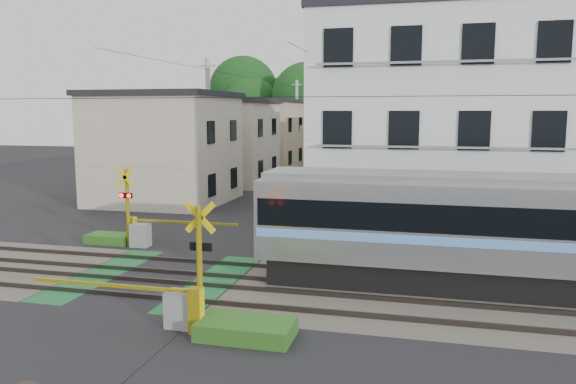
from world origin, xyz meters
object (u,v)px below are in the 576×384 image
(pedestrian, at_px, (319,172))
(crossing_signal_near, at_px, (183,300))
(crossing_signal_far, at_px, (139,228))
(apartment_block, at_px, (438,124))

(pedestrian, bearing_deg, crossing_signal_near, 99.34)
(crossing_signal_far, bearing_deg, crossing_signal_near, -54.71)
(crossing_signal_far, bearing_deg, apartment_block, 27.78)
(crossing_signal_near, relative_size, pedestrian, 2.88)
(crossing_signal_near, xyz_separation_m, crossing_signal_far, (-5.17, 7.31, 0.00))
(apartment_block, distance_m, pedestrian, 17.75)
(apartment_block, bearing_deg, crossing_signal_near, -114.22)
(crossing_signal_far, relative_size, apartment_block, 0.46)
(crossing_signal_far, distance_m, pedestrian, 21.40)
(crossing_signal_far, xyz_separation_m, pedestrian, (3.02, 21.18, 0.11))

